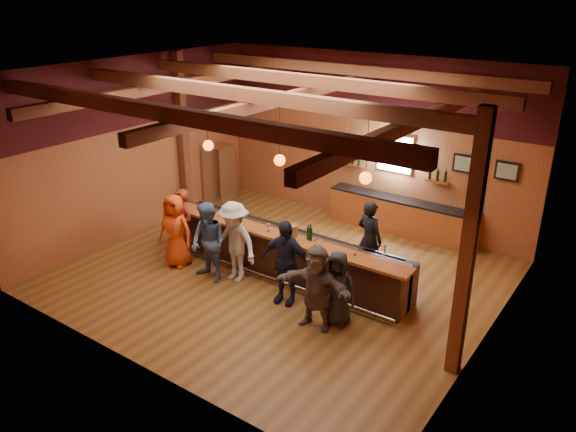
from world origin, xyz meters
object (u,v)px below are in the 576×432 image
(stainless_fridge, at_px, (219,175))
(bartender, at_px, (369,239))
(customer_brown, at_px, (316,287))
(customer_dark, at_px, (337,288))
(bar_counter, at_px, (285,252))
(bottle_a, at_px, (308,233))
(back_bar_cabinet, at_px, (401,216))
(customer_white, at_px, (234,242))
(ice_bucket, at_px, (292,231))
(customer_denim, at_px, (209,243))
(customer_orange, at_px, (176,230))
(customer_navy, at_px, (285,262))
(customer_redvest, at_px, (183,227))

(stainless_fridge, relative_size, bartender, 1.02)
(customer_brown, height_order, customer_dark, customer_brown)
(bar_counter, height_order, bottle_a, bottle_a)
(back_bar_cabinet, relative_size, customer_white, 2.18)
(ice_bucket, bearing_deg, customer_denim, -148.89)
(customer_orange, bearing_deg, bottle_a, 5.58)
(back_bar_cabinet, distance_m, customer_white, 4.85)
(customer_navy, bearing_deg, bar_counter, 116.59)
(customer_redvest, relative_size, customer_white, 0.98)
(ice_bucket, bearing_deg, customer_redvest, -166.09)
(customer_orange, bearing_deg, bartender, 17.59)
(customer_denim, height_order, bartender, customer_denim)
(customer_orange, xyz_separation_m, customer_dark, (4.27, 0.03, -0.11))
(customer_navy, relative_size, customer_brown, 1.08)
(customer_white, bearing_deg, bottle_a, 29.88)
(back_bar_cabinet, relative_size, customer_dark, 2.66)
(customer_redvest, distance_m, customer_navy, 2.96)
(bar_counter, relative_size, customer_redvest, 3.51)
(customer_brown, relative_size, customer_dark, 1.12)
(customer_orange, height_order, bottle_a, customer_orange)
(stainless_fridge, distance_m, bottle_a, 5.52)
(bar_counter, xyz_separation_m, stainless_fridge, (-4.12, 2.45, 0.38))
(customer_denim, xyz_separation_m, customer_dark, (3.16, 0.13, -0.15))
(customer_navy, xyz_separation_m, ice_bucket, (-0.34, 0.74, 0.33))
(customer_dark, bearing_deg, back_bar_cabinet, 86.34)
(back_bar_cabinet, bearing_deg, stainless_fridge, -168.07)
(customer_denim, relative_size, ice_bucket, 6.99)
(bar_counter, distance_m, ice_bucket, 0.84)
(bottle_a, bearing_deg, customer_navy, -91.59)
(back_bar_cabinet, distance_m, customer_denim, 5.33)
(back_bar_cabinet, relative_size, customer_brown, 2.38)
(customer_orange, distance_m, customer_redvest, 0.20)
(customer_denim, xyz_separation_m, customer_brown, (2.89, -0.20, -0.06))
(stainless_fridge, xyz_separation_m, bartender, (5.67, -1.41, -0.01))
(bottle_a, bearing_deg, customer_orange, -163.13)
(customer_redvest, height_order, bottle_a, customer_redvest)
(bar_counter, xyz_separation_m, bartender, (1.56, 1.04, 0.36))
(bartender, xyz_separation_m, ice_bucket, (-1.18, -1.28, 0.35))
(customer_denim, bearing_deg, customer_navy, 14.88)
(customer_navy, distance_m, bartender, 2.19)
(stainless_fridge, bearing_deg, customer_denim, -51.09)
(ice_bucket, height_order, bottle_a, bottle_a)
(bar_counter, relative_size, bartender, 3.56)
(bar_counter, relative_size, customer_orange, 3.64)
(bar_counter, height_order, stainless_fridge, stainless_fridge)
(stainless_fridge, xyz_separation_m, customer_brown, (5.82, -3.83, -0.06))
(bottle_a, bearing_deg, bartender, 55.63)
(customer_redvest, bearing_deg, bartender, 35.98)
(customer_denim, relative_size, bottle_a, 5.32)
(customer_white, distance_m, bottle_a, 1.65)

